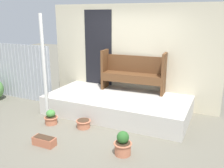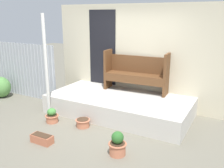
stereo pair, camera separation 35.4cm
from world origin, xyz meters
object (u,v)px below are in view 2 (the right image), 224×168
support_post (46,68)px  planter_box_rect (42,139)px  bench (136,71)px  flower_pot_left (52,116)px  flower_pot_right (117,145)px  flower_pot_middle (83,122)px  shrub_by_fence (1,87)px

support_post → planter_box_rect: support_post is taller
planter_box_rect → support_post: bearing=125.9°
bench → flower_pot_left: bearing=-129.0°
flower_pot_right → planter_box_rect: 1.48m
support_post → flower_pot_left: (0.26, -0.21, -1.04)m
flower_pot_middle → planter_box_rect: (-0.28, -0.94, -0.02)m
flower_pot_right → planter_box_rect: size_ratio=1.00×
flower_pot_left → flower_pot_middle: flower_pot_left is taller
bench → shrub_by_fence: bearing=-166.7°
flower_pot_middle → shrub_by_fence: (-3.25, 0.51, 0.20)m
bench → flower_pot_right: bench is taller
bench → shrub_by_fence: bench is taller
flower_pot_right → support_post: bearing=162.1°
bench → planter_box_rect: bench is taller
support_post → bench: support_post is taller
flower_pot_left → shrub_by_fence: 2.59m
support_post → bench: bearing=45.1°
flower_pot_right → planter_box_rect: (-1.44, -0.32, -0.11)m
bench → shrub_by_fence: (-3.77, -1.10, -0.66)m
flower_pot_middle → flower_pot_right: 1.32m
flower_pot_middle → shrub_by_fence: size_ratio=0.53×
bench → shrub_by_fence: size_ratio=2.69×
bench → planter_box_rect: 2.82m
shrub_by_fence → bench: bearing=16.2°
planter_box_rect → shrub_by_fence: bearing=154.0°
support_post → flower_pot_middle: bearing=-4.2°
bench → planter_box_rect: size_ratio=3.76×
bench → flower_pot_middle: (-0.52, -1.61, -0.86)m
support_post → planter_box_rect: size_ratio=5.48×
flower_pot_middle → planter_box_rect: size_ratio=0.74×
flower_pot_right → planter_box_rect: flower_pot_right is taller
planter_box_rect → flower_pot_middle: bearing=73.7°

